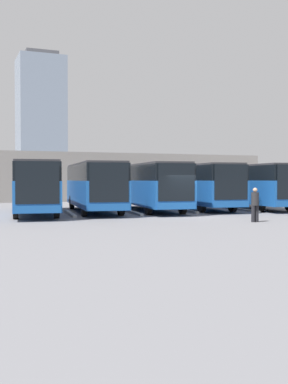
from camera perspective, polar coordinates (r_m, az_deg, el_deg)
The scene contains 13 objects.
ground_plane at distance 28.92m, azimuth 5.20°, elevation -2.96°, with size 600.00×600.00×0.00m, color slate.
bus_0 at distance 37.70m, azimuth 12.62°, elevation 0.89°, with size 4.00×11.85×3.33m.
curb_divider_0 at distance 35.20m, azimuth 11.42°, elevation -2.05°, with size 0.24×5.30×0.15m, color #9E9E99.
bus_1 at distance 36.35m, azimuth 6.46°, elevation 0.89°, with size 4.00×11.85×3.33m.
curb_divider_1 at distance 33.95m, azimuth 4.77°, elevation -2.16°, with size 0.24×5.30×0.15m, color #9E9E99.
bus_2 at distance 34.09m, azimuth 0.82°, elevation 0.86°, with size 4.00×11.85×3.33m.
curb_divider_2 at distance 31.82m, azimuth -1.41°, elevation -2.40°, with size 0.24×5.30×0.15m, color #9E9E99.
bus_3 at distance 32.99m, azimuth -5.94°, elevation 0.82°, with size 4.00×11.85×3.33m.
curb_divider_3 at distance 30.89m, azimuth -8.73°, elevation -2.54°, with size 0.24×5.30×0.15m, color #9E9E99.
bus_4 at distance 31.62m, azimuth -12.86°, elevation 0.76°, with size 4.00×11.85×3.33m.
pedestrian at distance 25.96m, azimuth 13.02°, elevation -1.35°, with size 0.42×0.41×1.81m.
station_building at distance 53.08m, azimuth -7.42°, elevation 1.82°, with size 39.98×11.20×4.99m.
office_tower at distance 239.31m, azimuth -12.14°, elevation 8.36°, with size 21.67×21.67×62.74m.
Camera 1 is at (13.01, 25.73, 2.27)m, focal length 45.00 mm.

